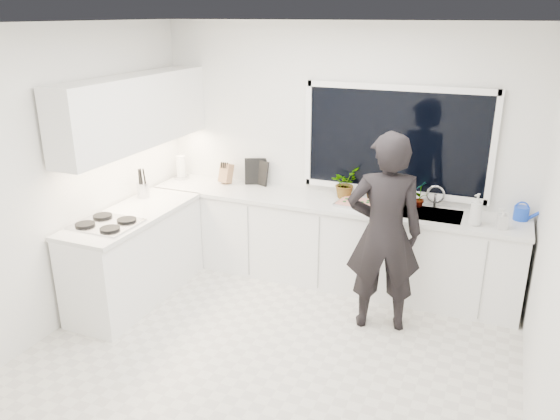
% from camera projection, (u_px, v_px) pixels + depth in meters
% --- Properties ---
extents(floor, '(4.00, 3.50, 0.02)m').
position_uv_depth(floor, '(275.00, 351.00, 4.75)').
color(floor, beige).
rests_on(floor, ground).
extents(wall_back, '(4.00, 0.02, 2.70)m').
position_uv_depth(wall_back, '(339.00, 154.00, 5.82)').
color(wall_back, white).
rests_on(wall_back, ground).
extents(wall_left, '(0.02, 3.50, 2.70)m').
position_uv_depth(wall_left, '(73.00, 176.00, 5.01)').
color(wall_left, white).
rests_on(wall_left, ground).
extents(wall_right, '(0.02, 3.50, 2.70)m').
position_uv_depth(wall_right, '(556.00, 243.00, 3.56)').
color(wall_right, white).
rests_on(wall_right, ground).
extents(ceiling, '(4.00, 3.50, 0.02)m').
position_uv_depth(ceiling, '(273.00, 21.00, 3.82)').
color(ceiling, white).
rests_on(ceiling, wall_back).
extents(window, '(1.80, 0.02, 1.00)m').
position_uv_depth(window, '(396.00, 141.00, 5.50)').
color(window, black).
rests_on(window, wall_back).
extents(base_cabinets_back, '(3.92, 0.58, 0.88)m').
position_uv_depth(base_cabinets_back, '(327.00, 243.00, 5.86)').
color(base_cabinets_back, white).
rests_on(base_cabinets_back, floor).
extents(base_cabinets_left, '(0.58, 1.60, 0.88)m').
position_uv_depth(base_cabinets_left, '(136.00, 257.00, 5.50)').
color(base_cabinets_left, white).
rests_on(base_cabinets_left, floor).
extents(countertop_back, '(3.94, 0.62, 0.04)m').
position_uv_depth(countertop_back, '(328.00, 203.00, 5.69)').
color(countertop_back, silver).
rests_on(countertop_back, base_cabinets_back).
extents(countertop_left, '(0.62, 1.60, 0.04)m').
position_uv_depth(countertop_left, '(132.00, 215.00, 5.35)').
color(countertop_left, silver).
rests_on(countertop_left, base_cabinets_left).
extents(upper_cabinets, '(0.34, 2.10, 0.70)m').
position_uv_depth(upper_cabinets, '(135.00, 111.00, 5.37)').
color(upper_cabinets, white).
rests_on(upper_cabinets, wall_left).
extents(sink, '(0.58, 0.42, 0.14)m').
position_uv_depth(sink, '(431.00, 219.00, 5.33)').
color(sink, silver).
rests_on(sink, countertop_back).
extents(faucet, '(0.03, 0.03, 0.22)m').
position_uv_depth(faucet, '(435.00, 197.00, 5.45)').
color(faucet, silver).
rests_on(faucet, countertop_back).
extents(stovetop, '(0.56, 0.48, 0.03)m').
position_uv_depth(stovetop, '(106.00, 223.00, 5.04)').
color(stovetop, black).
rests_on(stovetop, countertop_left).
extents(person, '(0.77, 0.61, 1.85)m').
position_uv_depth(person, '(384.00, 233.00, 4.84)').
color(person, black).
rests_on(person, floor).
extents(pizza_tray, '(0.49, 0.39, 0.03)m').
position_uv_depth(pizza_tray, '(360.00, 204.00, 5.54)').
color(pizza_tray, silver).
rests_on(pizza_tray, countertop_back).
extents(pizza, '(0.44, 0.34, 0.01)m').
position_uv_depth(pizza, '(360.00, 203.00, 5.53)').
color(pizza, red).
rests_on(pizza, pizza_tray).
extents(watering_can, '(0.17, 0.17, 0.13)m').
position_uv_depth(watering_can, '(521.00, 213.00, 5.14)').
color(watering_can, blue).
rests_on(watering_can, countertop_back).
extents(paper_towel_roll, '(0.14, 0.14, 0.26)m').
position_uv_depth(paper_towel_roll, '(181.00, 168.00, 6.40)').
color(paper_towel_roll, silver).
rests_on(paper_towel_roll, countertop_back).
extents(knife_block, '(0.15, 0.13, 0.22)m').
position_uv_depth(knife_block, '(226.00, 174.00, 6.24)').
color(knife_block, '#9A7A48').
rests_on(knife_block, countertop_back).
extents(utensil_crock, '(0.16, 0.16, 0.16)m').
position_uv_depth(utensil_crock, '(143.00, 190.00, 5.77)').
color(utensil_crock, silver).
rests_on(utensil_crock, countertop_left).
extents(picture_frame_large, '(0.21, 0.10, 0.28)m').
position_uv_depth(picture_frame_large, '(261.00, 173.00, 6.17)').
color(picture_frame_large, black).
rests_on(picture_frame_large, countertop_back).
extents(picture_frame_small, '(0.24, 0.12, 0.30)m').
position_uv_depth(picture_frame_small, '(256.00, 171.00, 6.19)').
color(picture_frame_small, black).
rests_on(picture_frame_small, countertop_back).
extents(herb_plants, '(1.01, 0.32, 0.32)m').
position_uv_depth(herb_plants, '(358.00, 185.00, 5.68)').
color(herb_plants, '#26662D').
rests_on(herb_plants, countertop_back).
extents(soap_bottles, '(0.36, 0.15, 0.30)m').
position_uv_depth(soap_bottles, '(483.00, 212.00, 4.97)').
color(soap_bottles, '#D8BF66').
rests_on(soap_bottles, countertop_back).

